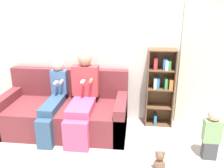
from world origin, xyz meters
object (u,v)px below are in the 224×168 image
at_px(adult_seated, 83,95).
at_px(child_seated, 53,100).
at_px(bookshelf, 161,85).
at_px(toddler_standing, 212,133).
at_px(teddy_bear, 159,162).
at_px(couch, 65,112).

xyz_separation_m(adult_seated, child_seated, (-0.45, -0.05, -0.08)).
bearing_deg(child_seated, bookshelf, 16.42).
bearing_deg(toddler_standing, adult_seated, 165.60).
distance_m(bookshelf, teddy_bear, 1.39).
height_order(child_seated, bookshelf, bookshelf).
xyz_separation_m(child_seated, bookshelf, (1.67, 0.49, 0.14)).
bearing_deg(couch, child_seated, -133.91).
distance_m(couch, toddler_standing, 2.22).
height_order(child_seated, teddy_bear, child_seated).
bearing_deg(adult_seated, teddy_bear, -36.16).
relative_size(adult_seated, bookshelf, 0.96).
relative_size(couch, toddler_standing, 2.78).
bearing_deg(bookshelf, adult_seated, -159.85).
bearing_deg(child_seated, toddler_standing, -10.50).
xyz_separation_m(toddler_standing, teddy_bear, (-0.69, -0.36, -0.24)).
bearing_deg(child_seated, couch, 46.09).
bearing_deg(toddler_standing, bookshelf, 123.53).
xyz_separation_m(couch, toddler_standing, (2.15, -0.55, 0.08)).
height_order(couch, bookshelf, bookshelf).
bearing_deg(teddy_bear, bookshelf, 86.29).
distance_m(toddler_standing, teddy_bear, 0.81).
bearing_deg(toddler_standing, teddy_bear, -152.37).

